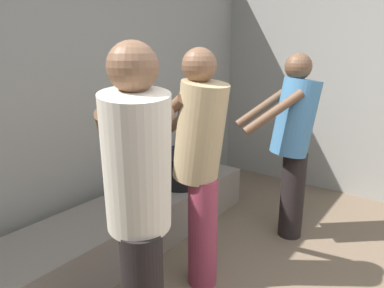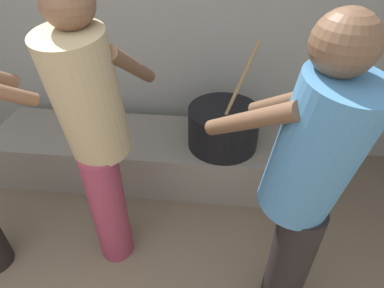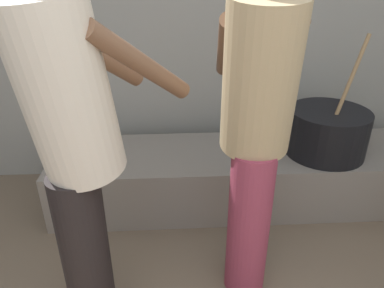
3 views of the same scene
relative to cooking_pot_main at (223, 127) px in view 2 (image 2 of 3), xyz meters
The scene contains 4 objects.
hearth_ledge 0.65m from the cooking_pot_main, behind, with size 2.43×0.60×0.38m, color slate.
cooking_pot_main is the anchor object (origin of this frame).
cook_in_blue_shirt 1.04m from the cooking_pot_main, 70.30° to the right, with size 0.68×0.70×1.56m.
cook_in_tan_shirt 1.00m from the cooking_pot_main, 133.44° to the right, with size 0.39×0.70×1.60m.
Camera 2 is at (0.95, 0.20, 1.79)m, focal length 29.83 mm.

